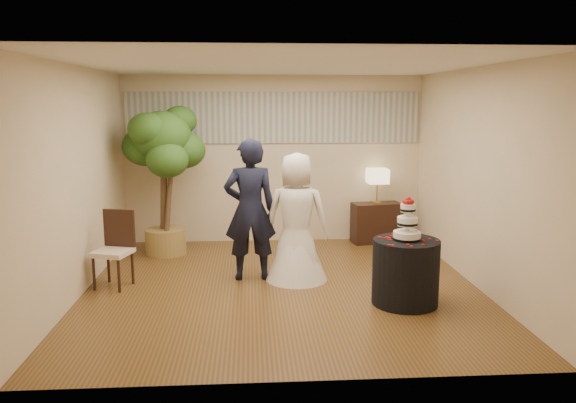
{
  "coord_description": "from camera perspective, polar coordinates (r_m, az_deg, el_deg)",
  "views": [
    {
      "loc": [
        -0.39,
        -6.94,
        2.35
      ],
      "look_at": [
        0.1,
        0.4,
        1.05
      ],
      "focal_mm": 35.0,
      "sensor_mm": 36.0,
      "label": 1
    }
  ],
  "objects": [
    {
      "name": "table_lamp",
      "position": [
        9.51,
        9.05,
        1.56
      ],
      "size": [
        0.34,
        0.34,
        0.58
      ],
      "primitive_type": null,
      "color": "beige",
      "rests_on": "console"
    },
    {
      "name": "console",
      "position": [
        9.63,
        8.95,
        -2.15
      ],
      "size": [
        0.86,
        0.47,
        0.68
      ],
      "primitive_type": "cube",
      "rotation": [
        0.0,
        0.0,
        0.14
      ],
      "color": "black",
      "rests_on": "floor"
    },
    {
      "name": "ficus_tree",
      "position": [
        8.85,
        -12.55,
        2.16
      ],
      "size": [
        1.56,
        1.56,
        2.35
      ],
      "primitive_type": null,
      "rotation": [
        0.0,
        0.0,
        0.61
      ],
      "color": "#2C561B",
      "rests_on": "floor"
    },
    {
      "name": "cake_table",
      "position": [
        6.79,
        11.85,
        -7.01
      ],
      "size": [
        1.02,
        1.02,
        0.77
      ],
      "primitive_type": "cylinder",
      "rotation": [
        0.0,
        0.0,
        -0.41
      ],
      "color": "black",
      "rests_on": "floor"
    },
    {
      "name": "ceiling",
      "position": [
        6.96,
        -0.62,
        13.73
      ],
      "size": [
        5.0,
        5.0,
        0.0
      ],
      "primitive_type": "cube",
      "color": "white",
      "rests_on": "wall_back"
    },
    {
      "name": "mural_border",
      "position": [
        9.43,
        -1.47,
        8.51
      ],
      "size": [
        4.9,
        0.02,
        0.85
      ],
      "primitive_type": "cube",
      "color": "#A3A598",
      "rests_on": "wall_back"
    },
    {
      "name": "wall_right",
      "position": [
        7.58,
        18.65,
        2.29
      ],
      "size": [
        0.06,
        5.0,
        2.8
      ],
      "primitive_type": "cube",
      "color": "beige",
      "rests_on": "ground"
    },
    {
      "name": "bride",
      "position": [
        7.42,
        0.88,
        -1.59
      ],
      "size": [
        1.01,
        1.0,
        1.71
      ],
      "primitive_type": "imported",
      "rotation": [
        0.0,
        0.0,
        2.9
      ],
      "color": "white",
      "rests_on": "floor"
    },
    {
      "name": "wall_left",
      "position": [
        7.31,
        -20.57,
        1.92
      ],
      "size": [
        0.06,
        5.0,
        2.8
      ],
      "primitive_type": "cube",
      "color": "beige",
      "rests_on": "ground"
    },
    {
      "name": "groom",
      "position": [
        7.45,
        -3.88,
        -0.85
      ],
      "size": [
        0.72,
        0.5,
        1.89
      ],
      "primitive_type": "imported",
      "rotation": [
        0.0,
        0.0,
        3.21
      ],
      "color": "black",
      "rests_on": "floor"
    },
    {
      "name": "floor",
      "position": [
        7.34,
        -0.58,
        -8.66
      ],
      "size": [
        5.0,
        5.0,
        0.0
      ],
      "primitive_type": "cube",
      "color": "brown",
      "rests_on": "ground"
    },
    {
      "name": "wedding_cake",
      "position": [
        6.63,
        12.05,
        -1.7
      ],
      "size": [
        0.32,
        0.32,
        0.51
      ],
      "primitive_type": null,
      "color": "white",
      "rests_on": "cake_table"
    },
    {
      "name": "side_chair",
      "position": [
        7.53,
        -17.41,
        -4.73
      ],
      "size": [
        0.57,
        0.58,
        0.98
      ],
      "primitive_type": null,
      "rotation": [
        0.0,
        0.0,
        -0.29
      ],
      "color": "black",
      "rests_on": "floor"
    },
    {
      "name": "wall_back",
      "position": [
        9.49,
        -1.46,
        4.29
      ],
      "size": [
        5.0,
        0.06,
        2.8
      ],
      "primitive_type": "cube",
      "color": "beige",
      "rests_on": "ground"
    },
    {
      "name": "wall_front",
      "position": [
        4.56,
        1.19,
        -2.04
      ],
      "size": [
        5.0,
        0.06,
        2.8
      ],
      "primitive_type": "cube",
      "color": "beige",
      "rests_on": "ground"
    }
  ]
}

